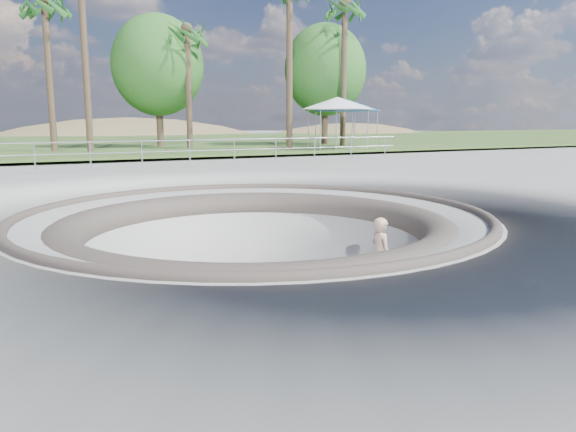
% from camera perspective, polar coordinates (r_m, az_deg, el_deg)
% --- Properties ---
extents(ground, '(180.00, 180.00, 0.00)m').
position_cam_1_polar(ground, '(12.32, -3.44, 0.16)').
color(ground, '#A3A39E').
rests_on(ground, ground).
extents(skate_bowl, '(14.00, 14.00, 4.10)m').
position_cam_1_polar(skate_bowl, '(12.76, -3.36, -7.96)').
color(skate_bowl, '#A3A39E').
rests_on(skate_bowl, ground).
extents(grass_strip, '(180.00, 36.00, 0.12)m').
position_cam_1_polar(grass_strip, '(45.51, -20.10, 6.96)').
color(grass_strip, '#345421').
rests_on(grass_strip, ground).
extents(distant_hills, '(103.20, 45.00, 28.60)m').
position_cam_1_polar(distant_hills, '(69.52, -18.63, 1.86)').
color(distant_hills, brown).
rests_on(distant_hills, ground).
extents(safety_railing, '(25.00, 0.06, 1.03)m').
position_cam_1_polar(safety_railing, '(23.73, -14.63, 6.23)').
color(safety_railing, '#9A9CA2').
rests_on(safety_railing, ground).
extents(skateboard, '(0.90, 0.35, 0.09)m').
position_cam_1_polar(skateboard, '(12.92, 9.29, -7.85)').
color(skateboard, brown).
rests_on(skateboard, ground).
extents(skater, '(0.46, 0.66, 1.75)m').
position_cam_1_polar(skater, '(12.67, 9.40, -4.01)').
color(skater, beige).
rests_on(skater, skateboard).
extents(canopy_white, '(5.85, 5.85, 3.04)m').
position_cam_1_polar(canopy_white, '(34.02, 5.05, 11.32)').
color(canopy_white, '#9A9CA2').
rests_on(canopy_white, ground).
extents(canopy_blue, '(5.81, 5.81, 2.94)m').
position_cam_1_polar(canopy_blue, '(34.65, 5.93, 11.13)').
color(canopy_blue, '#9A9CA2').
rests_on(canopy_blue, ground).
extents(palm_b, '(2.60, 2.60, 9.01)m').
position_cam_1_polar(palm_b, '(34.21, -23.50, 18.90)').
color(palm_b, brown).
rests_on(palm_b, ground).
extents(palm_d, '(2.60, 2.60, 8.02)m').
position_cam_1_polar(palm_d, '(35.87, -10.23, 17.58)').
color(palm_d, brown).
rests_on(palm_d, ground).
extents(palm_f, '(2.60, 2.60, 9.98)m').
position_cam_1_polar(palm_f, '(38.06, 5.78, 20.02)').
color(palm_f, brown).
rests_on(palm_f, ground).
extents(bushy_tree_mid, '(5.80, 5.28, 8.37)m').
position_cam_1_polar(bushy_tree_mid, '(37.50, -13.10, 14.67)').
color(bushy_tree_mid, brown).
rests_on(bushy_tree_mid, ground).
extents(bushy_tree_right, '(5.84, 5.31, 8.42)m').
position_cam_1_polar(bushy_tree_right, '(40.56, 3.81, 14.57)').
color(bushy_tree_right, brown).
rests_on(bushy_tree_right, ground).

